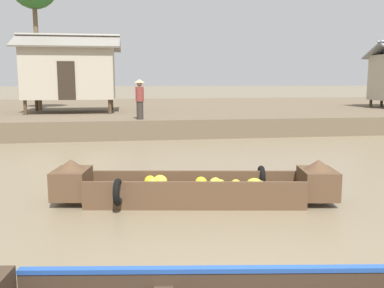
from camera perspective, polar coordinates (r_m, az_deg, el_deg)
ground_plane at (r=13.26m, az=-3.16°, el=-1.98°), size 300.00×300.00×0.00m
riverbank_strip at (r=27.17m, az=-6.07°, el=4.33°), size 160.00×20.00×0.81m
banana_boat at (r=8.49m, az=0.27°, el=-5.89°), size 5.66×1.74×0.88m
stilt_house_left at (r=22.23m, az=-16.14°, el=9.40°), size 5.01×3.42×3.88m
vendor_person at (r=17.71m, az=-7.08°, el=6.31°), size 0.44×0.44×1.66m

